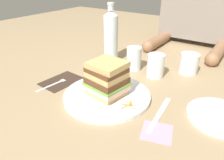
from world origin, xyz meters
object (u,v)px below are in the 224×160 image
object	(u,v)px
main_plate	(107,96)
diner_across	(201,4)
napkin_dark	(61,81)
napkin_pink	(157,132)
side_plate	(220,116)
water_bottle	(111,36)
empty_tumbler_1	(134,58)
fork	(56,82)
sandwich	(107,79)
knife	(159,115)
empty_tumbler_0	(189,63)
juice_glass	(155,67)

from	to	relation	value
main_plate	diner_across	xyz separation A→B (m)	(0.07, 0.78, 0.22)
napkin_dark	napkin_pink	xyz separation A→B (m)	(0.43, -0.06, -0.00)
main_plate	napkin_dark	world-z (taller)	main_plate
side_plate	napkin_pink	distance (m)	0.21
water_bottle	side_plate	xyz separation A→B (m)	(0.52, -0.18, -0.11)
napkin_dark	empty_tumbler_1	world-z (taller)	empty_tumbler_1
main_plate	side_plate	distance (m)	0.35
fork	water_bottle	bearing A→B (deg)	83.05
napkin_dark	water_bottle	distance (m)	0.31
sandwich	napkin_pink	bearing A→B (deg)	-16.76
fork	knife	xyz separation A→B (m)	(0.41, 0.04, -0.00)
fork	knife	bearing A→B (deg)	5.62
empty_tumbler_1	diner_across	size ratio (longest dim) A/B	0.19
diner_across	empty_tumbler_1	bearing A→B (deg)	-102.04
empty_tumbler_1	knife	bearing A→B (deg)	-46.96
sandwich	napkin_dark	size ratio (longest dim) A/B	0.90
empty_tumbler_0	napkin_pink	xyz separation A→B (m)	(0.05, -0.42, -0.04)
napkin_dark	knife	xyz separation A→B (m)	(0.41, 0.02, 0.00)
napkin_dark	empty_tumbler_1	bearing A→B (deg)	57.14
juice_glass	side_plate	size ratio (longest dim) A/B	0.50
side_plate	knife	bearing A→B (deg)	-149.69
napkin_pink	diner_across	bearing A→B (deg)	99.94
juice_glass	main_plate	bearing A→B (deg)	-104.39
juice_glass	diner_across	bearing A→B (deg)	89.62
main_plate	diner_across	world-z (taller)	diner_across
side_plate	juice_glass	bearing A→B (deg)	152.21
sandwich	fork	world-z (taller)	sandwich
diner_across	side_plate	bearing A→B (deg)	-68.16
empty_tumbler_0	diner_across	distance (m)	0.47
main_plate	sandwich	world-z (taller)	sandwich
empty_tumbler_1	fork	bearing A→B (deg)	-121.17
water_bottle	empty_tumbler_0	size ratio (longest dim) A/B	3.18
knife	empty_tumbler_0	bearing A→B (deg)	94.01
sandwich	knife	bearing A→B (deg)	2.79
sandwich	empty_tumbler_1	xyz separation A→B (m)	(-0.05, 0.26, -0.02)
side_plate	diner_across	distance (m)	0.77
napkin_dark	empty_tumbler_0	world-z (taller)	empty_tumbler_0
napkin_dark	side_plate	size ratio (longest dim) A/B	0.81
knife	napkin_pink	size ratio (longest dim) A/B	2.41
juice_glass	water_bottle	distance (m)	0.26
water_bottle	empty_tumbler_1	bearing A→B (deg)	-8.56
sandwich	napkin_pink	world-z (taller)	sandwich
main_plate	napkin_pink	size ratio (longest dim) A/B	3.56
water_bottle	empty_tumbler_1	world-z (taller)	water_bottle
juice_glass	side_plate	bearing A→B (deg)	-27.79
napkin_dark	side_plate	distance (m)	0.57
diner_across	sandwich	bearing A→B (deg)	-94.86
fork	water_bottle	xyz separation A→B (m)	(0.04, 0.31, 0.12)
sandwich	water_bottle	size ratio (longest dim) A/B	0.51
knife	side_plate	bearing A→B (deg)	30.31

